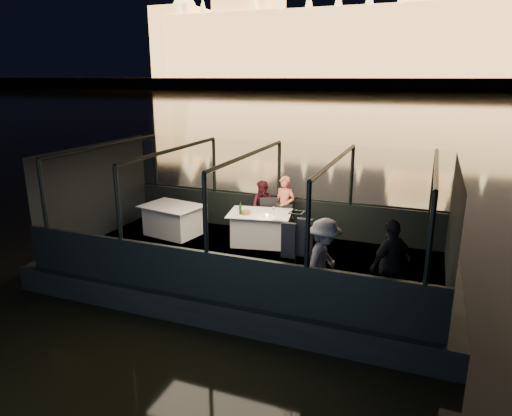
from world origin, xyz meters
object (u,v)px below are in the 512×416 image
at_px(person_woman_coral, 284,207).
at_px(passenger_dark, 391,261).
at_px(dining_table_aft, 173,220).
at_px(wine_bottle, 240,208).
at_px(chair_port_left, 266,220).
at_px(person_man_maroon, 264,205).
at_px(coat_stand, 296,250).
at_px(dining_table_central, 260,228).
at_px(chair_port_right, 282,222).
at_px(passenger_stripe, 324,259).

relative_size(person_woman_coral, passenger_dark, 0.95).
bearing_deg(dining_table_aft, wine_bottle, -2.52).
xyz_separation_m(chair_port_left, person_man_maroon, (-0.17, 0.27, 0.30)).
bearing_deg(chair_port_left, coat_stand, -77.20).
bearing_deg(person_man_maroon, dining_table_aft, -152.76).
relative_size(dining_table_aft, chair_port_left, 1.50).
xyz_separation_m(person_man_maroon, wine_bottle, (-0.21, -0.99, 0.17)).
height_order(dining_table_central, dining_table_aft, dining_table_central).
height_order(dining_table_central, chair_port_right, chair_port_right).
bearing_deg(chair_port_right, dining_table_aft, -172.11).
relative_size(chair_port_left, passenger_stripe, 0.61).
bearing_deg(chair_port_right, dining_table_central, -137.22).
distance_m(chair_port_right, person_man_maroon, 0.70).
bearing_deg(passenger_stripe, wine_bottle, 53.40).
xyz_separation_m(coat_stand, wine_bottle, (-1.93, 2.06, 0.02)).
bearing_deg(chair_port_left, chair_port_right, -16.67).
bearing_deg(dining_table_central, passenger_dark, -33.95).
bearing_deg(passenger_stripe, person_man_maroon, 40.31).
height_order(coat_stand, wine_bottle, coat_stand).
xyz_separation_m(dining_table_central, person_woman_coral, (0.38, 0.72, 0.36)).
distance_m(dining_table_central, chair_port_left, 0.46).
relative_size(chair_port_right, person_man_maroon, 0.63).
xyz_separation_m(passenger_dark, wine_bottle, (-3.55, 1.86, 0.06)).
bearing_deg(wine_bottle, dining_table_aft, 177.48).
height_order(chair_port_right, passenger_stripe, passenger_stripe).
bearing_deg(person_man_maroon, chair_port_right, -21.43).
bearing_deg(passenger_dark, dining_table_central, -87.94).
relative_size(passenger_dark, wine_bottle, 5.65).
xyz_separation_m(chair_port_left, wine_bottle, (-0.38, -0.72, 0.47)).
distance_m(dining_table_central, passenger_stripe, 3.25).
bearing_deg(person_woman_coral, passenger_dark, -33.49).
distance_m(chair_port_left, wine_bottle, 0.94).
bearing_deg(coat_stand, person_woman_coral, 111.05).
distance_m(chair_port_left, person_man_maroon, 0.44).
height_order(dining_table_central, coat_stand, coat_stand).
bearing_deg(dining_table_aft, person_woman_coral, 18.94).
distance_m(dining_table_central, coat_stand, 2.85).
distance_m(chair_port_left, coat_stand, 3.22).
bearing_deg(dining_table_central, person_woman_coral, 62.33).
bearing_deg(wine_bottle, person_man_maroon, 78.04).
bearing_deg(wine_bottle, chair_port_left, 62.40).
relative_size(dining_table_central, wine_bottle, 5.13).
distance_m(coat_stand, person_woman_coral, 3.28).
distance_m(coat_stand, person_man_maroon, 3.51).
bearing_deg(chair_port_left, dining_table_aft, 179.39).
height_order(chair_port_left, passenger_stripe, passenger_stripe).
bearing_deg(dining_table_aft, coat_stand, -29.31).
bearing_deg(person_man_maroon, coat_stand, -56.72).
xyz_separation_m(dining_table_central, person_man_maroon, (-0.17, 0.72, 0.36)).
bearing_deg(chair_port_left, person_woman_coral, 18.70).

